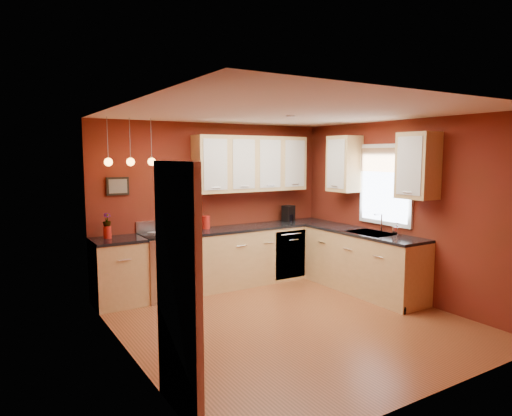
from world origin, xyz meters
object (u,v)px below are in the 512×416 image
red_canister (206,222)px  gas_range (168,264)px  soap_pump (397,229)px  coffee_maker (289,214)px  sink (371,234)px

red_canister → gas_range: bearing=-169.5°
gas_range → red_canister: 0.89m
red_canister → soap_pump: size_ratio=1.05×
coffee_maker → soap_pump: bearing=-93.4°
gas_range → soap_pump: size_ratio=5.72×
coffee_maker → soap_pump: coffee_maker is taller
red_canister → soap_pump: 2.88m
gas_range → soap_pump: (2.74, -1.89, 0.56)m
gas_range → sink: sink is taller
gas_range → coffee_maker: bearing=2.7°
gas_range → sink: bearing=-29.8°
gas_range → sink: (2.62, -1.50, 0.43)m
sink → red_canister: sink is taller
coffee_maker → soap_pump: size_ratio=1.43×
red_canister → soap_pump: (2.05, -2.01, -0.01)m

